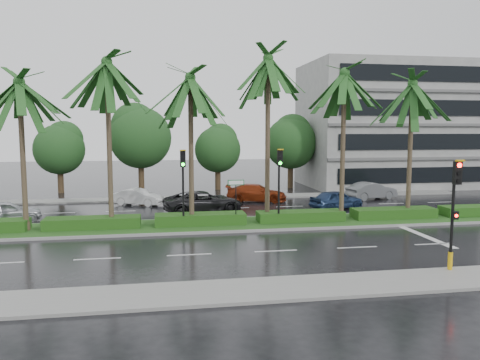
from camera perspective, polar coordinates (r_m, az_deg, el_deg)
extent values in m
plane|color=black|center=(26.75, 1.79, -5.93)|extent=(120.00, 120.00, 0.00)
cube|color=gray|center=(17.20, 8.66, -12.76)|extent=(40.00, 2.40, 0.12)
cube|color=gray|center=(38.39, -1.73, -2.11)|extent=(40.00, 2.00, 0.12)
cube|color=gray|center=(27.70, 1.39, -5.35)|extent=(36.00, 4.00, 0.14)
cube|color=#27541C|center=(27.68, 1.39, -5.20)|extent=(35.60, 3.70, 0.02)
cube|color=#174012|center=(27.41, -17.50, -4.96)|extent=(5.20, 1.40, 0.60)
cube|color=#174012|center=(27.22, -4.85, -4.77)|extent=(5.20, 1.40, 0.60)
cube|color=#174012|center=(28.34, 7.37, -4.36)|extent=(5.20, 1.40, 0.60)
cube|color=#174012|center=(30.61, 18.21, -3.83)|extent=(5.20, 1.40, 0.60)
cube|color=#174012|center=(33.80, 27.26, -3.28)|extent=(5.20, 1.40, 0.60)
cube|color=silver|center=(33.82, -21.13, -3.76)|extent=(2.00, 0.12, 0.01)
cube|color=silver|center=(21.58, -17.00, -9.17)|extent=(2.00, 0.12, 0.01)
cube|color=silver|center=(33.24, -14.35, -3.70)|extent=(2.00, 0.12, 0.01)
cube|color=silver|center=(21.42, -6.19, -9.04)|extent=(2.00, 0.12, 0.01)
cube|color=silver|center=(33.14, -7.42, -3.59)|extent=(2.00, 0.12, 0.01)
cube|color=silver|center=(22.00, 4.38, -8.61)|extent=(2.00, 0.12, 0.01)
cube|color=silver|center=(33.52, -0.56, -3.43)|extent=(2.00, 0.12, 0.01)
cube|color=silver|center=(23.27, 14.08, -7.96)|extent=(2.00, 0.12, 0.01)
cube|color=silver|center=(34.36, 6.05, -3.22)|extent=(2.00, 0.12, 0.01)
cube|color=silver|center=(25.11, 22.54, -7.20)|extent=(2.00, 0.12, 0.01)
cube|color=silver|center=(35.64, 12.27, -2.99)|extent=(2.00, 0.12, 0.01)
cube|color=silver|center=(37.30, 17.99, -2.74)|extent=(2.00, 0.12, 0.01)
cube|color=silver|center=(39.30, 23.17, -2.50)|extent=(2.00, 0.12, 0.01)
cube|color=silver|center=(27.03, 21.19, -6.21)|extent=(0.40, 6.00, 0.01)
cylinder|color=#433A26|center=(27.67, -24.95, 2.55)|extent=(0.28, 0.28, 7.97)
cylinder|color=#433A26|center=(28.13, -24.60, -5.13)|extent=(0.40, 0.40, 0.44)
cylinder|color=#433A26|center=(26.90, -15.65, 4.04)|extent=(0.28, 0.28, 9.12)
cylinder|color=#433A26|center=(27.40, -15.38, -5.07)|extent=(0.40, 0.40, 0.44)
cylinder|color=#433A26|center=(26.62, -5.98, 3.38)|extent=(0.28, 0.28, 8.35)
cylinder|color=#433A26|center=(27.10, -5.88, -5.00)|extent=(0.40, 0.40, 0.44)
cylinder|color=#433A26|center=(27.54, 3.38, 4.76)|extent=(0.28, 0.28, 9.56)
cylinder|color=#433A26|center=(28.03, 3.32, -4.60)|extent=(0.40, 0.40, 0.44)
cylinder|color=#433A26|center=(28.52, 12.43, 3.88)|extent=(0.28, 0.28, 8.76)
cylinder|color=#433A26|center=(28.99, 12.23, -4.37)|extent=(0.40, 0.40, 0.44)
cylinder|color=#433A26|center=(30.76, 20.02, 3.33)|extent=(0.28, 0.28, 8.25)
cylinder|color=#433A26|center=(31.18, 19.75, -3.85)|extent=(0.40, 0.40, 0.44)
cylinder|color=black|center=(20.15, 24.42, -5.25)|extent=(0.12, 0.12, 3.40)
cube|color=black|center=(19.70, 24.99, 0.80)|extent=(0.30, 0.18, 0.90)
cube|color=gold|center=(19.57, 25.25, 2.16)|extent=(0.34, 0.12, 0.06)
cylinder|color=#FF0C05|center=(19.60, 25.19, 1.64)|extent=(0.18, 0.04, 0.18)
cylinder|color=black|center=(19.62, 25.15, 0.77)|extent=(0.18, 0.04, 0.18)
cylinder|color=black|center=(19.65, 25.11, -0.10)|extent=(0.18, 0.04, 0.18)
cylinder|color=gold|center=(20.45, 24.24, -8.96)|extent=(0.18, 0.18, 0.70)
cube|color=black|center=(19.93, 24.74, -3.93)|extent=(0.22, 0.16, 0.32)
cylinder|color=#FF0C05|center=(19.86, 24.88, -3.97)|extent=(0.12, 0.03, 0.12)
cylinder|color=black|center=(26.33, -6.94, -2.07)|extent=(0.12, 0.12, 3.40)
cube|color=black|center=(25.93, -6.98, 2.58)|extent=(0.30, 0.18, 0.90)
cube|color=gold|center=(25.79, -6.98, 3.62)|extent=(0.34, 0.12, 0.06)
cylinder|color=black|center=(25.81, -6.98, 3.23)|extent=(0.18, 0.04, 0.18)
cylinder|color=black|center=(25.83, -6.97, 2.56)|extent=(0.18, 0.04, 0.18)
cylinder|color=#0CE519|center=(25.85, -6.96, 1.90)|extent=(0.18, 0.04, 0.18)
cylinder|color=black|center=(27.14, 4.75, -1.80)|extent=(0.12, 0.12, 3.40)
cube|color=black|center=(26.75, 4.89, 2.71)|extent=(0.30, 0.18, 0.90)
cube|color=gold|center=(26.61, 4.96, 3.73)|extent=(0.34, 0.12, 0.06)
cylinder|color=black|center=(26.63, 4.94, 3.34)|extent=(0.18, 0.04, 0.18)
cylinder|color=black|center=(26.65, 4.94, 2.70)|extent=(0.18, 0.04, 0.18)
cylinder|color=#0CE519|center=(26.67, 4.93, 2.05)|extent=(0.18, 0.04, 0.18)
cylinder|color=black|center=(26.79, -0.51, -2.75)|extent=(0.06, 0.06, 2.60)
cube|color=#0C5926|center=(26.61, -0.50, -0.31)|extent=(0.95, 0.04, 0.30)
cube|color=white|center=(26.58, -0.49, -0.32)|extent=(0.85, 0.01, 0.22)
cylinder|color=#372C19|center=(44.27, -21.02, -0.09)|extent=(0.52, 0.52, 2.14)
sphere|color=#163C1B|center=(44.07, -21.16, 3.50)|extent=(4.40, 4.40, 4.40)
sphere|color=#163C1B|center=(44.33, -21.13, 4.62)|extent=(3.30, 3.30, 3.30)
cylinder|color=#372C19|center=(43.39, -11.94, 0.44)|extent=(0.52, 0.52, 2.69)
sphere|color=#163C1B|center=(43.18, -12.04, 5.06)|extent=(5.54, 5.54, 5.54)
sphere|color=#163C1B|center=(43.47, -12.06, 6.49)|extent=(4.15, 4.15, 4.15)
cylinder|color=#372C19|center=(43.68, -2.72, 0.20)|extent=(0.52, 0.52, 2.07)
sphere|color=#163C1B|center=(43.48, -2.74, 3.73)|extent=(4.26, 4.26, 4.26)
sphere|color=#163C1B|center=(43.75, -2.79, 4.83)|extent=(3.20, 3.20, 3.20)
cylinder|color=#372C19|center=(45.03, 6.16, 0.55)|extent=(0.52, 0.52, 2.38)
sphere|color=#163C1B|center=(44.83, 6.21, 4.49)|extent=(4.90, 4.90, 4.90)
sphere|color=#163C1B|center=(45.10, 6.12, 5.71)|extent=(3.67, 3.67, 3.67)
cylinder|color=#372C19|center=(47.39, 14.34, 0.87)|extent=(0.52, 0.52, 2.70)
sphere|color=#163C1B|center=(47.20, 14.45, 5.11)|extent=(5.56, 5.56, 5.56)
sphere|color=#163C1B|center=(47.47, 14.34, 6.43)|extent=(4.17, 4.17, 4.17)
cube|color=slate|center=(48.94, 17.48, 6.39)|extent=(16.00, 10.00, 12.00)
imported|color=silver|center=(31.45, -26.63, -3.49)|extent=(3.03, 4.32, 1.37)
imported|color=silver|center=(35.53, -12.30, -2.03)|extent=(2.68, 3.90, 1.22)
imported|color=black|center=(31.61, -4.47, -2.68)|extent=(3.53, 5.74, 1.49)
imported|color=maroon|center=(36.39, 2.02, -1.59)|extent=(3.09, 5.02, 1.36)
imported|color=navy|center=(33.73, 11.66, -2.35)|extent=(2.75, 4.23, 1.34)
imported|color=#595B5E|center=(39.09, 15.73, -1.26)|extent=(2.43, 4.42, 1.38)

